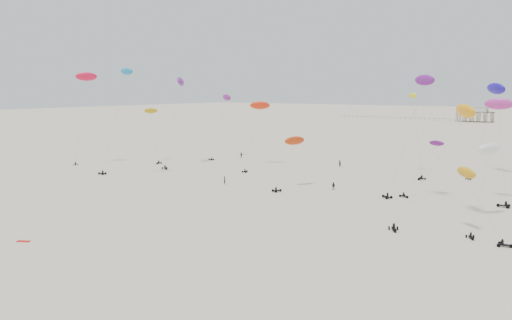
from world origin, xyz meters
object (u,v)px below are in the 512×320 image
Objects in this scene: rig_0 at (153,125)px; rig_8 at (500,127)px; spectator_0 at (225,184)px; pavilion_main at (475,115)px; rig_3 at (487,161)px.

rig_0 is 0.83× the size of rig_8.
rig_8 is 9.39× the size of spectator_0.
pavilion_main is 260.75m from rig_3.
rig_3 is (49.05, -256.05, 4.99)m from pavilion_main.
rig_0 is 0.88× the size of rig_3.
rig_0 is at bearing 88.27° from rig_8.
rig_8 is at bearing -116.14° from rig_3.
rig_3 is 0.94× the size of rig_8.
spectator_0 is (-51.50, 0.44, -9.21)m from rig_3.
rig_0 reaches higher than rig_3.
pavilion_main is 255.66m from spectator_0.
rig_0 is 88.93m from rig_8.
pavilion_main is 1.12× the size of rig_8.
spectator_0 is (-2.45, -255.61, -4.22)m from pavilion_main.
rig_8 is at bearing -78.62° from pavilion_main.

